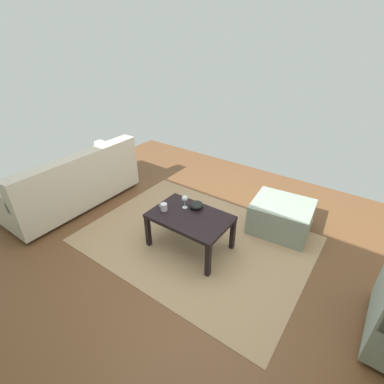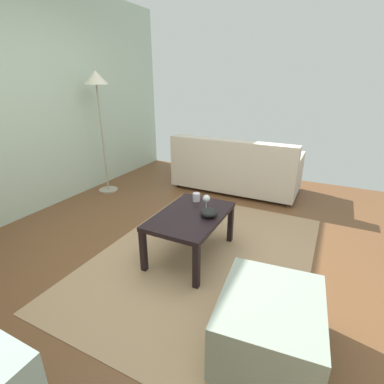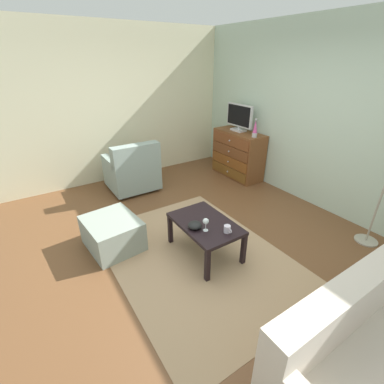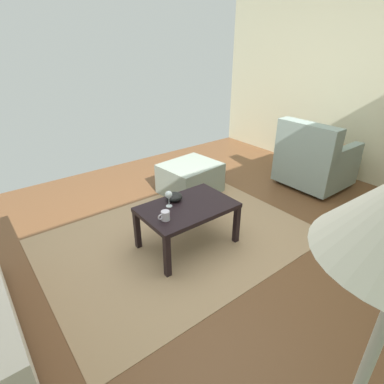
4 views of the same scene
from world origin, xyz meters
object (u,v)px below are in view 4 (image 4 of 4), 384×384
Objects in this scene: coffee_table at (187,211)px; bowl_decorative at (174,197)px; wine_glass at (169,195)px; mug at (165,216)px; armchair at (314,161)px; ottoman at (190,178)px.

bowl_decorative is (0.03, -0.17, 0.09)m from coffee_table.
wine_glass is at bearing -34.32° from coffee_table.
mug is at bearing 48.16° from wine_glass.
wine_glass is 0.25m from mug.
mug is 2.48m from armchair.
wine_glass reaches higher than mug.
wine_glass is 0.17× the size of armchair.
ottoman is (-0.87, -0.81, -0.36)m from wine_glass.
wine_glass reaches higher than ottoman.
mug is 0.71× the size of bowl_decorative.
ottoman is (-1.04, -0.99, -0.28)m from mug.
mug is 1.46m from ottoman.
ottoman is (-0.73, -0.91, -0.19)m from coffee_table.
coffee_table reaches higher than ottoman.
armchair reaches higher than coffee_table.
bowl_decorative is (-0.11, -0.07, -0.08)m from wine_glass.
bowl_decorative is 0.23× the size of ottoman.
coffee_table is 0.97× the size of armchair.
armchair is (-2.17, -0.05, -0.02)m from coffee_table.
wine_glass reaches higher than bowl_decorative.
ottoman is at bearing -136.15° from mug.
wine_glass is 0.15m from bowl_decorative.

